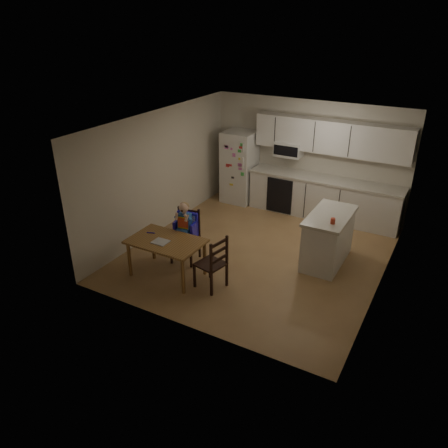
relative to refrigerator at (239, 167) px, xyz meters
name	(u,v)px	position (x,y,z in m)	size (l,w,h in m)	color
room	(272,184)	(1.55, -1.67, 0.40)	(4.52, 5.01, 2.51)	#976F44
refrigerator	(239,167)	(0.00, 0.00, 0.00)	(0.72, 0.70, 1.70)	silver
kitchen_run	(324,179)	(2.05, 0.09, 0.03)	(3.37, 0.62, 2.15)	silver
kitchen_island	(328,238)	(2.77, -1.84, -0.37)	(0.68, 1.30, 0.96)	silver
red_cup	(333,221)	(2.91, -2.18, 0.15)	(0.08, 0.08, 0.10)	red
dining_table	(166,245)	(0.49, -3.63, -0.27)	(1.26, 0.81, 0.68)	brown
napkin	(161,242)	(0.44, -3.72, -0.17)	(0.27, 0.23, 0.01)	#B1B1B6
toddler_spoon	(150,233)	(0.08, -3.54, -0.17)	(0.02, 0.02, 0.12)	#261CCB
chair_booster	(186,225)	(0.48, -3.02, -0.15)	(0.50, 0.50, 1.16)	black
chair_side	(215,261)	(1.43, -3.60, -0.31)	(0.50, 0.50, 0.95)	black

